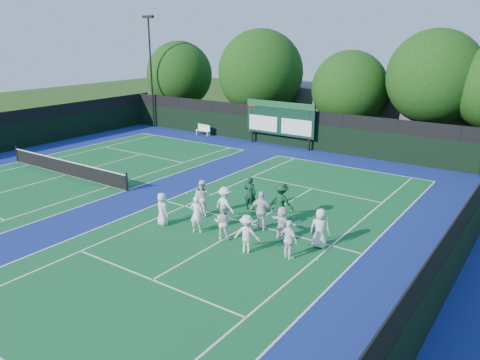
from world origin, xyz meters
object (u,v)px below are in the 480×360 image
Objects in this scene: scoreboard at (280,119)px; coach_left at (250,193)px; bench at (204,130)px; tennis_net at (66,167)px.

scoreboard is 3.49× the size of coach_left.
bench is at bearing -55.31° from coach_left.
bench is at bearing 92.33° from tennis_net.
tennis_net is 7.38× the size of bench.
coach_left reaches higher than bench.
scoreboard is at bearing 1.64° from bench.
bench is 0.89× the size of coach_left.
scoreboard is at bearing 64.40° from tennis_net.
tennis_net is (-6.99, -14.59, -1.70)m from scoreboard.
scoreboard is 0.53× the size of tennis_net.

